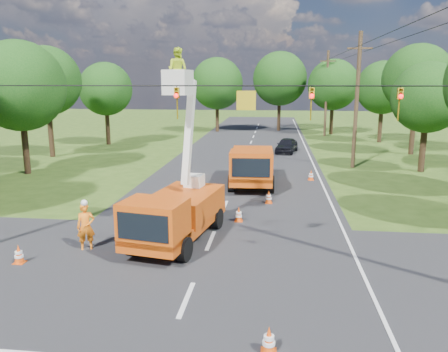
# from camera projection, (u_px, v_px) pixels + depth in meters

# --- Properties ---
(ground) EXTENTS (140.00, 140.00, 0.00)m
(ground) POSITION_uv_depth(u_px,v_px,m) (240.00, 170.00, 32.47)
(ground) COLOR #2F4A16
(ground) RESTS_ON ground
(road_main) EXTENTS (12.00, 100.00, 0.06)m
(road_main) POSITION_uv_depth(u_px,v_px,m) (240.00, 170.00, 32.47)
(road_main) COLOR black
(road_main) RESTS_ON ground
(road_cross) EXTENTS (56.00, 10.00, 0.07)m
(road_cross) POSITION_uv_depth(u_px,v_px,m) (198.00, 273.00, 15.00)
(road_cross) COLOR black
(road_cross) RESTS_ON ground
(edge_line) EXTENTS (0.12, 90.00, 0.02)m
(edge_line) POSITION_uv_depth(u_px,v_px,m) (316.00, 172.00, 31.84)
(edge_line) COLOR silver
(edge_line) RESTS_ON ground
(bucket_truck) EXTENTS (3.29, 6.35, 7.71)m
(bucket_truck) POSITION_uv_depth(u_px,v_px,m) (176.00, 204.00, 17.54)
(bucket_truck) COLOR #C14C0D
(bucket_truck) RESTS_ON ground
(second_truck) EXTENTS (2.89, 6.83, 2.52)m
(second_truck) POSITION_uv_depth(u_px,v_px,m) (252.00, 165.00, 27.39)
(second_truck) COLOR #C14C0D
(second_truck) RESTS_ON ground
(ground_worker) EXTENTS (0.81, 0.69, 1.87)m
(ground_worker) POSITION_uv_depth(u_px,v_px,m) (86.00, 227.00, 16.85)
(ground_worker) COLOR orange
(ground_worker) RESTS_ON ground
(distant_car) EXTENTS (2.42, 4.27, 1.37)m
(distant_car) POSITION_uv_depth(u_px,v_px,m) (287.00, 145.00, 40.20)
(distant_car) COLOR black
(distant_car) RESTS_ON ground
(traffic_cone_1) EXTENTS (0.38, 0.38, 0.71)m
(traffic_cone_1) POSITION_uv_depth(u_px,v_px,m) (269.00, 340.00, 10.45)
(traffic_cone_1) COLOR #E0480B
(traffic_cone_1) RESTS_ON ground
(traffic_cone_2) EXTENTS (0.38, 0.38, 0.71)m
(traffic_cone_2) POSITION_uv_depth(u_px,v_px,m) (239.00, 214.00, 20.36)
(traffic_cone_2) COLOR #E0480B
(traffic_cone_2) RESTS_ON ground
(traffic_cone_3) EXTENTS (0.38, 0.38, 0.71)m
(traffic_cone_3) POSITION_uv_depth(u_px,v_px,m) (269.00, 197.00, 23.41)
(traffic_cone_3) COLOR #E0480B
(traffic_cone_3) RESTS_ON ground
(traffic_cone_4) EXTENTS (0.38, 0.38, 0.71)m
(traffic_cone_4) POSITION_uv_depth(u_px,v_px,m) (19.00, 254.00, 15.65)
(traffic_cone_4) COLOR #E0480B
(traffic_cone_4) RESTS_ON ground
(traffic_cone_7) EXTENTS (0.38, 0.38, 0.71)m
(traffic_cone_7) POSITION_uv_depth(u_px,v_px,m) (311.00, 175.00, 28.93)
(traffic_cone_7) COLOR #E0480B
(traffic_cone_7) RESTS_ON ground
(traffic_cone_8) EXTENTS (0.38, 0.38, 0.71)m
(traffic_cone_8) POSITION_uv_depth(u_px,v_px,m) (198.00, 199.00, 23.08)
(traffic_cone_8) COLOR #E0480B
(traffic_cone_8) RESTS_ON ground
(pole_right_mid) EXTENTS (1.80, 0.30, 10.00)m
(pole_right_mid) POSITION_uv_depth(u_px,v_px,m) (357.00, 100.00, 32.37)
(pole_right_mid) COLOR #4C3823
(pole_right_mid) RESTS_ON ground
(pole_right_far) EXTENTS (1.80, 0.30, 10.00)m
(pole_right_far) POSITION_uv_depth(u_px,v_px,m) (326.00, 93.00, 51.79)
(pole_right_far) COLOR #4C3823
(pole_right_far) RESTS_ON ground
(signal_span) EXTENTS (18.00, 0.29, 1.07)m
(signal_span) POSITION_uv_depth(u_px,v_px,m) (266.00, 100.00, 13.50)
(signal_span) COLOR black
(signal_span) RESTS_ON ground
(tree_left_d) EXTENTS (6.20, 6.20, 9.24)m
(tree_left_d) POSITION_uv_depth(u_px,v_px,m) (20.00, 86.00, 29.96)
(tree_left_d) COLOR #382616
(tree_left_d) RESTS_ON ground
(tree_left_e) EXTENTS (5.80, 5.80, 9.41)m
(tree_left_e) POSITION_uv_depth(u_px,v_px,m) (46.00, 81.00, 36.89)
(tree_left_e) COLOR #382616
(tree_left_e) RESTS_ON ground
(tree_left_f) EXTENTS (5.40, 5.40, 8.40)m
(tree_left_f) POSITION_uv_depth(u_px,v_px,m) (106.00, 89.00, 44.60)
(tree_left_f) COLOR #382616
(tree_left_f) RESTS_ON ground
(tree_right_c) EXTENTS (5.00, 5.00, 7.83)m
(tree_right_c) POSITION_uv_depth(u_px,v_px,m) (428.00, 98.00, 30.83)
(tree_right_c) COLOR #382616
(tree_right_c) RESTS_ON ground
(tree_right_d) EXTENTS (6.00, 6.00, 9.70)m
(tree_right_d) POSITION_uv_depth(u_px,v_px,m) (417.00, 79.00, 38.12)
(tree_right_d) COLOR #382616
(tree_right_d) RESTS_ON ground
(tree_right_e) EXTENTS (5.60, 5.60, 8.63)m
(tree_right_e) POSITION_uv_depth(u_px,v_px,m) (383.00, 88.00, 46.19)
(tree_right_e) COLOR #382616
(tree_right_e) RESTS_ON ground
(tree_far_a) EXTENTS (6.60, 6.60, 9.50)m
(tree_far_a) POSITION_uv_depth(u_px,v_px,m) (217.00, 84.00, 56.00)
(tree_far_a) COLOR #382616
(tree_far_a) RESTS_ON ground
(tree_far_b) EXTENTS (7.00, 7.00, 10.32)m
(tree_far_b) POSITION_uv_depth(u_px,v_px,m) (280.00, 79.00, 56.91)
(tree_far_b) COLOR #382616
(tree_far_b) RESTS_ON ground
(tree_far_c) EXTENTS (6.20, 6.20, 9.18)m
(tree_far_c) POSITION_uv_depth(u_px,v_px,m) (333.00, 85.00, 53.42)
(tree_far_c) COLOR #382616
(tree_far_c) RESTS_ON ground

